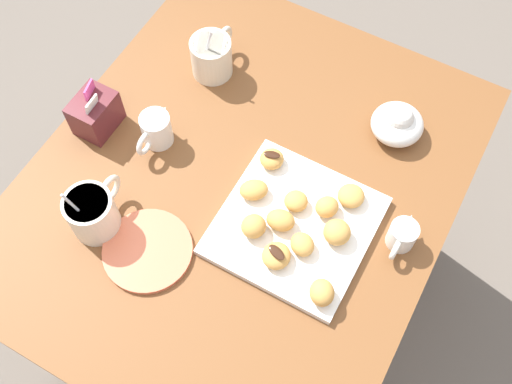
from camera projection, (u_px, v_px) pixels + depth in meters
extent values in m
plane|color=#665B51|center=(246.00, 298.00, 1.81)|extent=(8.00, 8.00, 0.00)
cube|color=brown|center=(241.00, 187.00, 1.20)|extent=(0.94, 0.78, 0.04)
cube|color=brown|center=(430.00, 185.00, 1.61)|extent=(0.07, 0.07, 0.68)
cube|color=brown|center=(35.00, 334.00, 1.42)|extent=(0.07, 0.07, 0.68)
cube|color=brown|center=(215.00, 88.00, 1.76)|extent=(0.07, 0.07, 0.68)
cube|color=white|center=(295.00, 226.00, 1.13)|extent=(0.27, 0.27, 0.02)
cylinder|color=silver|center=(92.00, 214.00, 1.10)|extent=(0.09, 0.09, 0.09)
torus|color=silver|center=(110.00, 189.00, 1.12)|extent=(0.06, 0.01, 0.06)
cylinder|color=#331E11|center=(87.00, 204.00, 1.06)|extent=(0.08, 0.08, 0.01)
cylinder|color=silver|center=(81.00, 213.00, 1.06)|extent=(0.02, 0.04, 0.12)
cylinder|color=silver|center=(211.00, 57.00, 1.27)|extent=(0.09, 0.09, 0.09)
torus|color=silver|center=(224.00, 39.00, 1.29)|extent=(0.06, 0.01, 0.06)
cylinder|color=#331E11|center=(210.00, 45.00, 1.24)|extent=(0.07, 0.07, 0.01)
cylinder|color=silver|center=(206.00, 52.00, 1.24)|extent=(0.02, 0.03, 0.11)
cylinder|color=white|center=(157.00, 129.00, 1.20)|extent=(0.06, 0.06, 0.07)
cone|color=white|center=(163.00, 111.00, 1.19)|extent=(0.02, 0.02, 0.02)
torus|color=white|center=(145.00, 143.00, 1.18)|extent=(0.05, 0.01, 0.05)
cylinder|color=white|center=(154.00, 121.00, 1.17)|extent=(0.05, 0.05, 0.01)
cube|color=#561E23|center=(95.00, 113.00, 1.21)|extent=(0.09, 0.07, 0.08)
cube|color=#EA4C93|center=(89.00, 90.00, 1.17)|extent=(0.04, 0.01, 0.03)
cube|color=white|center=(92.00, 104.00, 1.16)|extent=(0.04, 0.01, 0.03)
ellipsoid|color=white|center=(397.00, 124.00, 1.21)|extent=(0.10, 0.10, 0.06)
sphere|color=silver|center=(399.00, 118.00, 1.19)|extent=(0.06, 0.06, 0.06)
ellipsoid|color=green|center=(403.00, 109.00, 1.18)|extent=(0.03, 0.03, 0.01)
cylinder|color=white|center=(402.00, 235.00, 1.10)|extent=(0.05, 0.05, 0.05)
cone|color=white|center=(410.00, 220.00, 1.09)|extent=(0.02, 0.02, 0.02)
torus|color=white|center=(395.00, 251.00, 1.08)|extent=(0.04, 0.01, 0.04)
cylinder|color=#381E11|center=(405.00, 230.00, 1.08)|extent=(0.04, 0.04, 0.01)
cylinder|color=#E5704C|center=(148.00, 250.00, 1.11)|extent=(0.17, 0.17, 0.01)
ellipsoid|color=#D19347|center=(296.00, 201.00, 1.13)|extent=(0.05, 0.05, 0.03)
ellipsoid|color=#D19347|center=(254.00, 226.00, 1.10)|extent=(0.05, 0.05, 0.04)
ellipsoid|color=#D19347|center=(276.00, 256.00, 1.08)|extent=(0.06, 0.05, 0.03)
ellipsoid|color=#381E11|center=(277.00, 252.00, 1.06)|extent=(0.03, 0.04, 0.00)
ellipsoid|color=#D19347|center=(281.00, 220.00, 1.11)|extent=(0.05, 0.06, 0.03)
ellipsoid|color=#D19347|center=(272.00, 159.00, 1.17)|extent=(0.05, 0.05, 0.03)
ellipsoid|color=#381E11|center=(272.00, 155.00, 1.16)|extent=(0.02, 0.04, 0.00)
ellipsoid|color=#D19347|center=(302.00, 244.00, 1.09)|extent=(0.06, 0.06, 0.03)
ellipsoid|color=#D19347|center=(322.00, 293.00, 1.04)|extent=(0.06, 0.06, 0.04)
ellipsoid|color=#D19347|center=(337.00, 232.00, 1.09)|extent=(0.07, 0.07, 0.04)
ellipsoid|color=#D19347|center=(254.00, 190.00, 1.14)|extent=(0.07, 0.07, 0.03)
ellipsoid|color=#D19347|center=(327.00, 207.00, 1.12)|extent=(0.06, 0.06, 0.03)
ellipsoid|color=#D19347|center=(351.00, 196.00, 1.13)|extent=(0.07, 0.07, 0.03)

